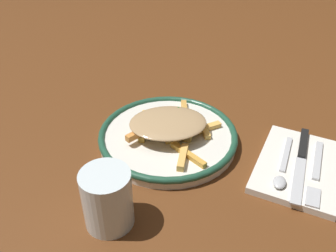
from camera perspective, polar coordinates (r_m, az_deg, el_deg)
The scene contains 8 objects.
ground_plane at distance 0.76m, azimuth 0.00°, elevation -2.39°, with size 2.60×2.60×0.00m, color #5A2F14.
plate at distance 0.75m, azimuth 0.00°, elevation -1.58°, with size 0.28×0.28×0.03m.
fries_heap at distance 0.74m, azimuth 0.32°, elevation 0.25°, with size 0.20×0.21×0.04m.
napkin at distance 0.73m, azimuth 19.25°, elevation -5.87°, with size 0.15×0.20×0.01m, color silver.
fork at distance 0.72m, azimuth 21.47°, elevation -6.48°, with size 0.02×0.18×0.00m.
knife at distance 0.74m, azimuth 19.51°, elevation -4.39°, with size 0.03×0.21×0.01m.
spoon at distance 0.70m, azimuth 16.87°, elevation -6.45°, with size 0.02×0.15×0.01m.
water_glass at distance 0.58m, azimuth -9.07°, elevation -10.84°, with size 0.08×0.08×0.10m, color silver.
Camera 1 is at (-0.25, 0.54, 0.47)m, focal length 40.35 mm.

